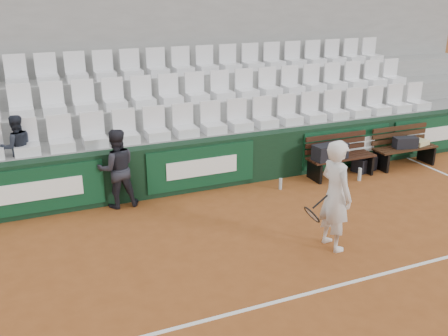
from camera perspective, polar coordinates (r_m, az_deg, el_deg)
ground at (r=6.98m, az=10.48°, el=-13.73°), size 80.00×80.00×0.00m
court_baseline at (r=6.98m, az=10.48°, el=-13.71°), size 18.00×0.06×0.01m
back_barrier at (r=9.98m, az=-1.43°, el=0.52°), size 18.00×0.34×1.00m
grandstand_tier_front at (r=10.52m, az=-3.04°, el=1.54°), size 18.00×0.95×1.00m
grandstand_tier_mid at (r=11.31m, az=-4.71°, el=4.03°), size 18.00×0.95×1.45m
grandstand_tier_back at (r=12.13m, az=-6.16°, el=6.19°), size 18.00×0.95×1.90m
grandstand_rear_wall at (r=12.49m, az=-7.24°, el=12.40°), size 18.00×0.30×4.40m
seat_row_front at (r=10.13m, az=-2.79°, el=5.62°), size 11.90×0.44×0.63m
seat_row_mid at (r=10.90m, az=-4.57°, el=9.05°), size 11.90×0.44×0.63m
seat_row_back at (r=11.72m, az=-6.14°, el=12.01°), size 11.90×0.44×0.63m
bench_left at (r=10.92m, az=13.19°, el=0.21°), size 1.50×0.56×0.45m
bench_right at (r=11.95m, az=19.89°, el=1.24°), size 1.50×0.56×0.45m
sports_bag_left at (r=10.58m, az=12.03°, el=1.85°), size 0.77×0.39×0.32m
sports_bag_right at (r=11.80m, az=20.02°, el=2.75°), size 0.56×0.35×0.24m
towel at (r=12.16m, az=21.47°, el=2.73°), size 0.43×0.36×0.11m
sports_bag_ground at (r=11.40m, az=15.75°, el=0.45°), size 0.57×0.43×0.31m
water_bottle_near at (r=10.05m, az=6.47°, el=-1.80°), size 0.06×0.06×0.23m
water_bottle_far at (r=10.81m, az=15.24°, el=-0.70°), size 0.08×0.08×0.27m
tennis_player at (r=7.73m, az=12.61°, el=-3.06°), size 0.72×0.66×1.74m
ball_kid at (r=9.23m, az=-12.16°, el=-0.06°), size 0.73×0.58×1.47m
spectator_c at (r=9.54m, az=-22.91°, el=4.80°), size 0.63×0.52×1.17m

